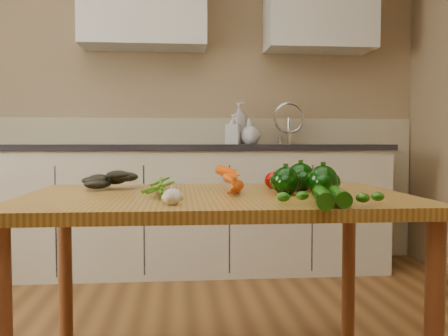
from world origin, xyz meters
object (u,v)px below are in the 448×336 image
carrot_bunch (208,183)px  leafy_greens (109,177)px  pepper_c (323,181)px  garlic_bulb (173,197)px  tomato_c (313,181)px  table (217,216)px  zucchini_a (340,196)px  tomato_a (274,180)px  soap_bottle_a (239,123)px  zucchini_b (323,197)px  soap_bottle_b (233,129)px  pepper_b (301,178)px  tomato_b (293,180)px  pepper_a (286,181)px  soap_bottle_c (250,131)px

carrot_bunch → leafy_greens: size_ratio=1.30×
pepper_c → garlic_bulb: bearing=-158.5°
pepper_c → tomato_c: 0.24m
table → zucchini_a: 0.49m
carrot_bunch → tomato_a: bearing=24.3°
soap_bottle_a → zucchini_a: size_ratio=1.40×
table → zucchini_b: (0.28, -0.37, 0.11)m
soap_bottle_a → soap_bottle_b: 0.12m
garlic_bulb → pepper_b: (0.48, 0.36, 0.03)m
zucchini_a → table: bearing=136.4°
tomato_b → table: bearing=-145.1°
soap_bottle_a → tomato_a: 1.77m
soap_bottle_a → zucchini_a: 2.27m
leafy_greens → pepper_a: 0.70m
garlic_bulb → zucchini_a: bearing=-3.2°
carrot_bunch → zucchini_b: size_ratio=1.11×
soap_bottle_c → tomato_c: (0.00, -1.70, -0.23)m
leafy_greens → soap_bottle_a: bearing=66.8°
tomato_b → soap_bottle_b: bearing=92.7°
table → tomato_a: bearing=36.2°
soap_bottle_a → leafy_greens: soap_bottle_a is taller
leafy_greens → tomato_c: size_ratio=2.59×
tomato_c → pepper_a: bearing=-128.9°
soap_bottle_c → pepper_a: bearing=-111.1°
garlic_bulb → tomato_c: 0.70m
soap_bottle_c → pepper_a: soap_bottle_c is taller
pepper_b → tomato_c: size_ratio=1.40×
leafy_greens → pepper_a: (0.65, -0.27, -0.00)m
soap_bottle_b → leafy_greens: bearing=174.8°
soap_bottle_b → tomato_b: (0.07, -1.59, -0.25)m
zucchini_a → tomato_b: bearing=90.9°
table → soap_bottle_c: bearing=78.3°
soap_bottle_a → tomato_b: size_ratio=4.79×
table → tomato_a: (0.24, 0.18, 0.11)m
pepper_b → table: bearing=-169.9°
tomato_a → zucchini_a: tomato_a is taller
table → pepper_b: size_ratio=12.97×
soap_bottle_c → garlic_bulb: bearing=-120.9°
tomato_a → tomato_c: tomato_c is taller
soap_bottle_a → leafy_greens: (-0.73, -1.70, -0.28)m
leafy_greens → pepper_a: same height
pepper_a → table: bearing=168.1°
garlic_bulb → zucchini_b: size_ratio=0.25×
tomato_b → garlic_bulb: bearing=-132.5°
soap_bottle_b → pepper_c: bearing=-159.5°
soap_bottle_c → tomato_b: 1.62m
soap_bottle_c → tomato_c: 1.71m
garlic_bulb → tomato_a: bearing=50.2°
leafy_greens → tomato_a: size_ratio=2.64×
soap_bottle_c → garlic_bulb: 2.22m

